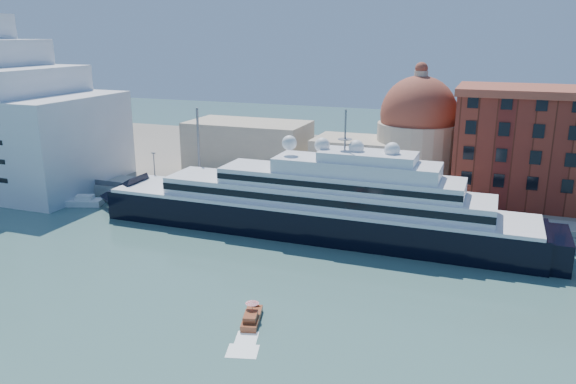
% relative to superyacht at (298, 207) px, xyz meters
% --- Properties ---
extents(ground, '(400.00, 400.00, 0.00)m').
position_rel_superyacht_xyz_m(ground, '(-5.85, -23.00, -4.65)').
color(ground, '#396360').
rests_on(ground, ground).
extents(quay, '(180.00, 10.00, 2.50)m').
position_rel_superyacht_xyz_m(quay, '(-5.85, 11.00, -3.40)').
color(quay, gray).
rests_on(quay, ground).
extents(land, '(260.00, 72.00, 2.00)m').
position_rel_superyacht_xyz_m(land, '(-5.85, 52.00, -3.65)').
color(land, slate).
rests_on(land, ground).
extents(quay_fence, '(180.00, 0.10, 1.20)m').
position_rel_superyacht_xyz_m(quay_fence, '(-5.85, 6.50, -1.55)').
color(quay_fence, slate).
rests_on(quay_fence, quay).
extents(superyacht, '(90.07, 12.49, 26.92)m').
position_rel_superyacht_xyz_m(superyacht, '(0.00, 0.00, 0.00)').
color(superyacht, black).
rests_on(superyacht, ground).
extents(service_barge, '(11.28, 6.83, 2.41)m').
position_rel_superyacht_xyz_m(service_barge, '(-49.44, -1.01, -3.95)').
color(service_barge, white).
rests_on(service_barge, ground).
extents(water_taxi, '(3.52, 6.33, 2.86)m').
position_rel_superyacht_xyz_m(water_taxi, '(5.98, -34.04, -3.96)').
color(water_taxi, maroon).
rests_on(water_taxi, ground).
extents(warehouse, '(43.00, 19.00, 23.25)m').
position_rel_superyacht_xyz_m(warehouse, '(46.15, 29.00, 9.14)').
color(warehouse, maroon).
rests_on(warehouse, land).
extents(church, '(66.00, 18.00, 25.50)m').
position_rel_superyacht_xyz_m(church, '(0.54, 34.72, 6.26)').
color(church, beige).
rests_on(church, land).
extents(lamp_posts, '(120.80, 2.40, 18.00)m').
position_rel_superyacht_xyz_m(lamp_posts, '(-18.52, 9.27, 5.19)').
color(lamp_posts, slate).
rests_on(lamp_posts, quay).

